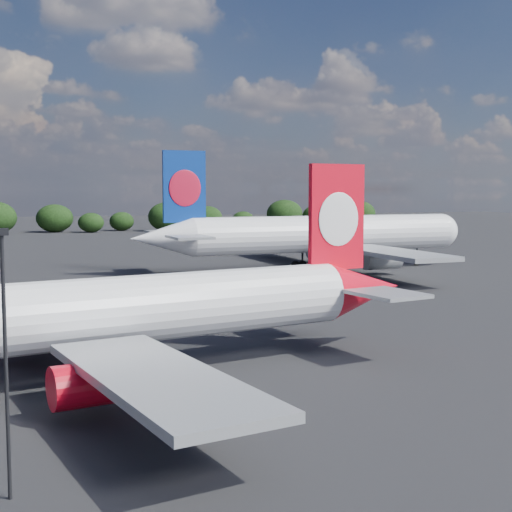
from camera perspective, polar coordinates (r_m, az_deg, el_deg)
name	(u,v)px	position (r m, az deg, el deg)	size (l,w,h in m)	color
ground	(19,289)	(95.52, -18.46, -2.50)	(500.00, 500.00, 0.00)	black
qantas_airliner	(135,311)	(48.75, -9.67, -4.37)	(44.42, 42.47, 14.57)	white
china_southern_airliner	(314,235)	(110.67, 4.68, 1.67)	(55.47, 52.74, 18.10)	white
apron_lamp_post	(5,350)	(30.48, -19.42, -7.12)	(0.55, 0.30, 11.08)	black
billboard_yellow	(62,219)	(217.16, -15.24, 2.87)	(5.00, 0.30, 5.50)	yellow
horizon_treeline	(42,219)	(215.45, -16.78, 2.88)	(205.93, 15.71, 9.22)	black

